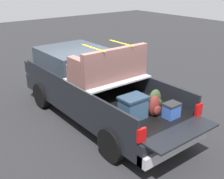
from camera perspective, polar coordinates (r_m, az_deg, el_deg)
ground_plane at (r=8.16m, az=-2.62°, el=-5.94°), size 40.00×40.00×0.00m
pickup_truck at (r=8.03m, az=-4.17°, el=0.93°), size 6.05×2.06×2.23m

